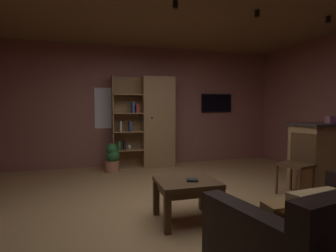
{
  "coord_description": "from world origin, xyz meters",
  "views": [
    {
      "loc": [
        -1.0,
        -3.18,
        1.31
      ],
      "look_at": [
        0.0,
        0.4,
        1.05
      ],
      "focal_mm": 28.45,
      "sensor_mm": 36.0,
      "label": 1
    }
  ],
  "objects_px": {
    "leather_couch": "(330,244)",
    "potted_floor_plant": "(112,158)",
    "table_book_0": "(192,180)",
    "wall_mounted_tv": "(216,103)",
    "dining_chair": "(299,160)",
    "bookshelf_cabinet": "(154,122)",
    "tissue_box": "(331,120)",
    "coffee_table": "(187,188)"
  },
  "relations": [
    {
      "from": "bookshelf_cabinet",
      "to": "leather_couch",
      "type": "height_order",
      "value": "bookshelf_cabinet"
    },
    {
      "from": "wall_mounted_tv",
      "to": "potted_floor_plant",
      "type": "bearing_deg",
      "value": -167.81
    },
    {
      "from": "dining_chair",
      "to": "table_book_0",
      "type": "bearing_deg",
      "value": -165.57
    },
    {
      "from": "dining_chair",
      "to": "potted_floor_plant",
      "type": "xyz_separation_m",
      "value": [
        -2.61,
        2.15,
        -0.23
      ]
    },
    {
      "from": "coffee_table",
      "to": "table_book_0",
      "type": "distance_m",
      "value": 0.13
    },
    {
      "from": "leather_couch",
      "to": "potted_floor_plant",
      "type": "xyz_separation_m",
      "value": [
        -1.33,
        3.91,
        -0.0
      ]
    },
    {
      "from": "leather_couch",
      "to": "dining_chair",
      "type": "relative_size",
      "value": 1.93
    },
    {
      "from": "coffee_table",
      "to": "dining_chair",
      "type": "xyz_separation_m",
      "value": [
        1.93,
        0.42,
        0.15
      ]
    },
    {
      "from": "tissue_box",
      "to": "table_book_0",
      "type": "relative_size",
      "value": 0.96
    },
    {
      "from": "tissue_box",
      "to": "wall_mounted_tv",
      "type": "height_order",
      "value": "wall_mounted_tv"
    },
    {
      "from": "table_book_0",
      "to": "bookshelf_cabinet",
      "type": "bearing_deg",
      "value": 85.87
    },
    {
      "from": "bookshelf_cabinet",
      "to": "table_book_0",
      "type": "height_order",
      "value": "bookshelf_cabinet"
    },
    {
      "from": "coffee_table",
      "to": "potted_floor_plant",
      "type": "relative_size",
      "value": 1.16
    },
    {
      "from": "leather_couch",
      "to": "bookshelf_cabinet",
      "type": "bearing_deg",
      "value": 95.32
    },
    {
      "from": "coffee_table",
      "to": "table_book_0",
      "type": "relative_size",
      "value": 5.47
    },
    {
      "from": "dining_chair",
      "to": "potted_floor_plant",
      "type": "distance_m",
      "value": 3.39
    },
    {
      "from": "bookshelf_cabinet",
      "to": "leather_couch",
      "type": "xyz_separation_m",
      "value": [
        0.4,
        -4.25,
        -0.68
      ]
    },
    {
      "from": "tissue_box",
      "to": "potted_floor_plant",
      "type": "relative_size",
      "value": 0.2
    },
    {
      "from": "bookshelf_cabinet",
      "to": "tissue_box",
      "type": "height_order",
      "value": "bookshelf_cabinet"
    },
    {
      "from": "leather_couch",
      "to": "wall_mounted_tv",
      "type": "height_order",
      "value": "wall_mounted_tv"
    },
    {
      "from": "coffee_table",
      "to": "dining_chair",
      "type": "height_order",
      "value": "dining_chair"
    },
    {
      "from": "table_book_0",
      "to": "dining_chair",
      "type": "height_order",
      "value": "dining_chair"
    },
    {
      "from": "tissue_box",
      "to": "wall_mounted_tv",
      "type": "distance_m",
      "value": 2.73
    },
    {
      "from": "wall_mounted_tv",
      "to": "dining_chair",
      "type": "bearing_deg",
      "value": -88.88
    },
    {
      "from": "wall_mounted_tv",
      "to": "coffee_table",
      "type": "bearing_deg",
      "value": -120.97
    },
    {
      "from": "table_book_0",
      "to": "wall_mounted_tv",
      "type": "relative_size",
      "value": 0.16
    },
    {
      "from": "bookshelf_cabinet",
      "to": "leather_couch",
      "type": "distance_m",
      "value": 4.32
    },
    {
      "from": "tissue_box",
      "to": "coffee_table",
      "type": "bearing_deg",
      "value": -168.92
    },
    {
      "from": "wall_mounted_tv",
      "to": "bookshelf_cabinet",
      "type": "bearing_deg",
      "value": -172.58
    },
    {
      "from": "tissue_box",
      "to": "table_book_0",
      "type": "height_order",
      "value": "tissue_box"
    },
    {
      "from": "dining_chair",
      "to": "coffee_table",
      "type": "bearing_deg",
      "value": -167.61
    },
    {
      "from": "tissue_box",
      "to": "coffee_table",
      "type": "height_order",
      "value": "tissue_box"
    },
    {
      "from": "leather_couch",
      "to": "wall_mounted_tv",
      "type": "xyz_separation_m",
      "value": [
        1.22,
        4.46,
        1.12
      ]
    },
    {
      "from": "table_book_0",
      "to": "potted_floor_plant",
      "type": "distance_m",
      "value": 2.74
    },
    {
      "from": "table_book_0",
      "to": "wall_mounted_tv",
      "type": "distance_m",
      "value": 3.8
    },
    {
      "from": "table_book_0",
      "to": "dining_chair",
      "type": "xyz_separation_m",
      "value": [
        1.89,
        0.49,
        0.04
      ]
    },
    {
      "from": "leather_couch",
      "to": "table_book_0",
      "type": "bearing_deg",
      "value": 115.71
    },
    {
      "from": "leather_couch",
      "to": "table_book_0",
      "type": "relative_size",
      "value": 14.19
    },
    {
      "from": "dining_chair",
      "to": "wall_mounted_tv",
      "type": "height_order",
      "value": "wall_mounted_tv"
    },
    {
      "from": "coffee_table",
      "to": "wall_mounted_tv",
      "type": "height_order",
      "value": "wall_mounted_tv"
    },
    {
      "from": "table_book_0",
      "to": "wall_mounted_tv",
      "type": "xyz_separation_m",
      "value": [
        1.83,
        3.19,
        0.93
      ]
    },
    {
      "from": "dining_chair",
      "to": "tissue_box",
      "type": "bearing_deg",
      "value": 7.17
    }
  ]
}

